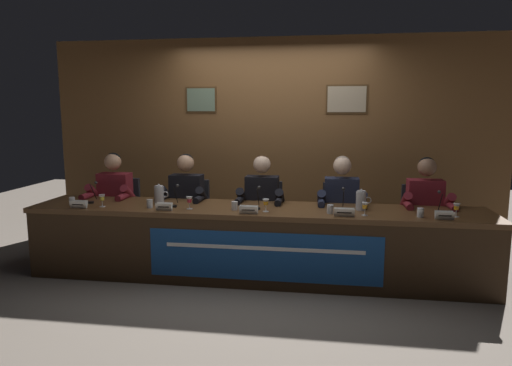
{
  "coord_description": "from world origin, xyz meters",
  "views": [
    {
      "loc": [
        0.67,
        -4.47,
        1.68
      ],
      "look_at": [
        0.0,
        0.0,
        0.97
      ],
      "focal_mm": 32.18,
      "sensor_mm": 36.0,
      "label": 1
    }
  ],
  "objects_px": {
    "microphone_left": "(175,199)",
    "nameplate_far_right": "(445,215)",
    "panelist_far_left": "(112,198)",
    "juice_glass_center": "(266,203)",
    "juice_glass_far_left": "(102,198)",
    "water_cup_center": "(235,206)",
    "nameplate_left": "(164,207)",
    "microphone_right": "(343,203)",
    "juice_glass_left": "(189,200)",
    "juice_glass_right": "(365,206)",
    "conference_table": "(255,231)",
    "chair_center": "(263,223)",
    "panelist_far_right": "(426,207)",
    "panelist_center": "(261,202)",
    "nameplate_far_left": "(79,204)",
    "water_pitcher_right_side": "(361,200)",
    "chair_far_left": "(121,217)",
    "chair_left": "(190,220)",
    "chair_far_right": "(421,228)",
    "water_cup_far_left": "(72,202)",
    "microphone_center": "(258,201)",
    "water_cup_right": "(330,210)",
    "microphone_far_left": "(93,196)",
    "water_pitcher_left_side": "(159,195)",
    "water_cup_far_right": "(420,213)",
    "nameplate_right": "(344,212)",
    "chair_right": "(340,225)",
    "panelist_right": "(341,205)",
    "microphone_far_right": "(441,207)",
    "nameplate_center": "(248,210)"
  },
  "relations": [
    {
      "from": "panelist_far_left",
      "to": "water_pitcher_left_side",
      "type": "height_order",
      "value": "panelist_far_left"
    },
    {
      "from": "nameplate_left",
      "to": "microphone_center",
      "type": "height_order",
      "value": "microphone_center"
    },
    {
      "from": "conference_table",
      "to": "microphone_center",
      "type": "relative_size",
      "value": 21.28
    },
    {
      "from": "microphone_left",
      "to": "microphone_center",
      "type": "relative_size",
      "value": 1.0
    },
    {
      "from": "juice_glass_left",
      "to": "juice_glass_right",
      "type": "xyz_separation_m",
      "value": [
        1.7,
        -0.03,
        0.0
      ]
    },
    {
      "from": "nameplate_far_right",
      "to": "water_cup_far_right",
      "type": "xyz_separation_m",
      "value": [
        -0.19,
        0.08,
        -0.0
      ]
    },
    {
      "from": "nameplate_far_left",
      "to": "water_pitcher_right_side",
      "type": "relative_size",
      "value": 0.81
    },
    {
      "from": "panelist_far_left",
      "to": "juice_glass_center",
      "type": "relative_size",
      "value": 9.79
    },
    {
      "from": "nameplate_left",
      "to": "microphone_right",
      "type": "bearing_deg",
      "value": 9.01
    },
    {
      "from": "water_cup_far_left",
      "to": "microphone_right",
      "type": "distance_m",
      "value": 2.76
    },
    {
      "from": "chair_far_left",
      "to": "water_pitcher_left_side",
      "type": "xyz_separation_m",
      "value": [
        0.69,
        -0.52,
        0.39
      ]
    },
    {
      "from": "chair_right",
      "to": "nameplate_right",
      "type": "height_order",
      "value": "chair_right"
    },
    {
      "from": "microphone_left",
      "to": "nameplate_far_right",
      "type": "relative_size",
      "value": 1.35
    },
    {
      "from": "water_cup_right",
      "to": "microphone_far_right",
      "type": "xyz_separation_m",
      "value": [
        1.02,
        0.11,
        0.04
      ]
    },
    {
      "from": "microphone_far_left",
      "to": "chair_far_right",
      "type": "distance_m",
      "value": 3.54
    },
    {
      "from": "microphone_left",
      "to": "juice_glass_left",
      "type": "bearing_deg",
      "value": -30.54
    },
    {
      "from": "microphone_far_right",
      "to": "panelist_far_left",
      "type": "bearing_deg",
      "value": 173.01
    },
    {
      "from": "water_cup_far_right",
      "to": "chair_center",
      "type": "bearing_deg",
      "value": 153.8
    },
    {
      "from": "chair_center",
      "to": "nameplate_far_left",
      "type": "bearing_deg",
      "value": -153.52
    },
    {
      "from": "chair_far_left",
      "to": "chair_center",
      "type": "xyz_separation_m",
      "value": [
        1.72,
        0.0,
        0.0
      ]
    },
    {
      "from": "panelist_right",
      "to": "nameplate_left",
      "type": "bearing_deg",
      "value": -159.32
    },
    {
      "from": "microphone_far_left",
      "to": "nameplate_far_right",
      "type": "relative_size",
      "value": 1.35
    },
    {
      "from": "water_pitcher_right_side",
      "to": "nameplate_far_right",
      "type": "bearing_deg",
      "value": -23.92
    },
    {
      "from": "microphone_right",
      "to": "panelist_far_right",
      "type": "distance_m",
      "value": 0.94
    },
    {
      "from": "water_cup_center",
      "to": "nameplate_far_right",
      "type": "relative_size",
      "value": 0.53
    },
    {
      "from": "juice_glass_center",
      "to": "microphone_right",
      "type": "height_order",
      "value": "microphone_right"
    },
    {
      "from": "conference_table",
      "to": "microphone_right",
      "type": "relative_size",
      "value": 21.28
    },
    {
      "from": "nameplate_left",
      "to": "nameplate_far_right",
      "type": "height_order",
      "value": "same"
    },
    {
      "from": "chair_center",
      "to": "chair_right",
      "type": "relative_size",
      "value": 1.0
    },
    {
      "from": "chair_far_left",
      "to": "chair_right",
      "type": "distance_m",
      "value": 2.58
    },
    {
      "from": "chair_center",
      "to": "panelist_far_right",
      "type": "bearing_deg",
      "value": -6.58
    },
    {
      "from": "microphone_left",
      "to": "chair_center",
      "type": "xyz_separation_m",
      "value": [
        0.82,
        0.63,
        -0.37
      ]
    },
    {
      "from": "chair_left",
      "to": "chair_far_right",
      "type": "bearing_deg",
      "value": 0.0
    },
    {
      "from": "panelist_far_left",
      "to": "water_cup_right",
      "type": "bearing_deg",
      "value": -12.35
    },
    {
      "from": "chair_center",
      "to": "panelist_center",
      "type": "xyz_separation_m",
      "value": [
        0.0,
        -0.2,
        0.28
      ]
    },
    {
      "from": "nameplate_far_left",
      "to": "juice_glass_left",
      "type": "distance_m",
      "value": 1.11
    },
    {
      "from": "nameplate_right",
      "to": "water_pitcher_left_side",
      "type": "distance_m",
      "value": 1.92
    },
    {
      "from": "water_cup_right",
      "to": "nameplate_far_right",
      "type": "height_order",
      "value": "water_cup_right"
    },
    {
      "from": "microphone_left",
      "to": "nameplate_far_right",
      "type": "distance_m",
      "value": 2.58
    },
    {
      "from": "juice_glass_right",
      "to": "microphone_far_right",
      "type": "bearing_deg",
      "value": 11.72
    },
    {
      "from": "chair_center",
      "to": "nameplate_center",
      "type": "relative_size",
      "value": 4.99
    },
    {
      "from": "juice_glass_far_left",
      "to": "water_cup_center",
      "type": "relative_size",
      "value": 1.46
    },
    {
      "from": "microphone_center",
      "to": "water_pitcher_left_side",
      "type": "relative_size",
      "value": 1.03
    },
    {
      "from": "water_cup_far_left",
      "to": "water_cup_center",
      "type": "height_order",
      "value": "same"
    },
    {
      "from": "juice_glass_left",
      "to": "microphone_right",
      "type": "height_order",
      "value": "microphone_right"
    },
    {
      "from": "chair_far_left",
      "to": "water_pitcher_left_side",
      "type": "bearing_deg",
      "value": -37.19
    },
    {
      "from": "panelist_center",
      "to": "panelist_right",
      "type": "distance_m",
      "value": 0.86
    },
    {
      "from": "conference_table",
      "to": "chair_far_left",
      "type": "relative_size",
      "value": 5.19
    },
    {
      "from": "water_cup_far_left",
      "to": "panelist_far_right",
      "type": "relative_size",
      "value": 0.07
    },
    {
      "from": "juice_glass_right",
      "to": "panelist_center",
      "type": "bearing_deg",
      "value": 151.47
    }
  ]
}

